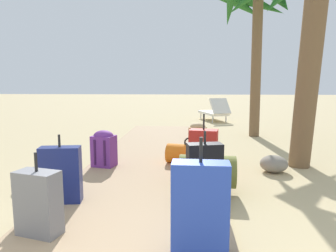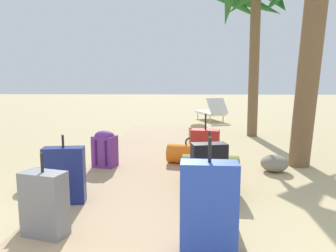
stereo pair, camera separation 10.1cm
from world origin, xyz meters
The scene contains 15 objects.
ground_plane centered at (0.00, 2.90, 0.00)m, with size 60.00×60.00×0.00m, color tan.
boardwalk centered at (0.00, 3.62, 0.04)m, with size 1.88×7.24×0.08m, color tan.
suitcase_black centered at (0.72, 1.62, 0.40)m, with size 0.37×0.23×0.76m.
suitcase_red centered at (0.77, 2.70, 0.38)m, with size 0.40×0.28×0.82m.
suitcase_blue centered at (0.65, 0.73, 0.42)m, with size 0.41×0.19×0.86m.
backpack_tan centered at (0.72, 3.71, 0.38)m, with size 0.31×0.26×0.56m.
suitcase_grey centered at (-0.65, 0.94, 0.35)m, with size 0.39×0.27×0.68m.
suitcase_navy centered at (-0.74, 1.61, 0.37)m, with size 0.42×0.22×0.71m.
backpack_purple centered at (-0.68, 3.00, 0.36)m, with size 0.37×0.32×0.54m.
duffel_bag_olive centered at (0.79, 2.18, 0.27)m, with size 0.69×0.43×0.49m.
duffel_bag_orange centered at (0.58, 3.21, 0.23)m, with size 0.74×0.45×0.41m.
palm_tree_far_right centered at (2.14, 6.30, 2.94)m, with size 1.85×2.09×3.73m.
lounge_chair centered at (1.47, 9.19, 0.33)m, with size 1.04×1.64×0.80m.
rock_left_far centered at (-1.37, 2.25, 0.13)m, with size 0.38×0.36×0.26m, color #5B5651.
rock_right_near centered at (1.82, 3.12, 0.12)m, with size 0.40×0.38×0.25m, color gray.
Camera 1 is at (0.55, -1.34, 1.31)m, focal length 32.63 mm.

